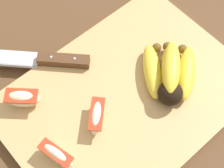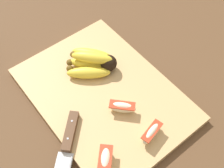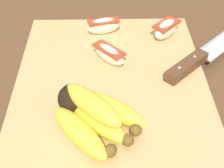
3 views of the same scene
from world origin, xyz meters
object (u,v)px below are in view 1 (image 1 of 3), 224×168
object	(u,v)px
chefs_knife	(39,59)
apple_wedge_middle	(22,99)
banana_bunch	(170,74)
apple_wedge_far	(97,116)
apple_wedge_near	(56,155)

from	to	relation	value
chefs_knife	apple_wedge_middle	bearing A→B (deg)	-142.84
banana_bunch	chefs_knife	distance (m)	0.25
chefs_knife	apple_wedge_far	distance (m)	0.17
chefs_knife	apple_wedge_far	size ratio (longest dim) A/B	3.38
banana_bunch	apple_wedge_near	bearing A→B (deg)	176.23
banana_bunch	apple_wedge_near	world-z (taller)	banana_bunch
apple_wedge_near	apple_wedge_far	bearing A→B (deg)	5.62
apple_wedge_near	apple_wedge_middle	xyz separation A→B (m)	(0.02, 0.12, 0.00)
chefs_knife	apple_wedge_near	xyz separation A→B (m)	(-0.09, -0.18, 0.01)
banana_bunch	apple_wedge_far	distance (m)	0.16
apple_wedge_near	apple_wedge_middle	bearing A→B (deg)	82.35
banana_bunch	apple_wedge_middle	distance (m)	0.27
banana_bunch	apple_wedge_middle	xyz separation A→B (m)	(-0.23, 0.14, -0.00)
chefs_knife	apple_wedge_near	size ratio (longest dim) A/B	3.18
apple_wedge_near	chefs_knife	bearing A→B (deg)	63.16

